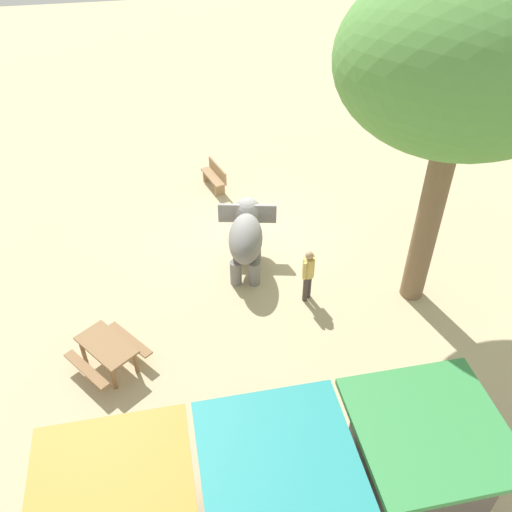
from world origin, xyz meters
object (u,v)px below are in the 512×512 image
elephant (246,235)px  person_handler (308,272)px  market_stall_green (416,471)px  shade_tree_main (467,62)px  wooden_bench (215,176)px  market_stall_teal (276,498)px  picnic_table_near (107,350)px

elephant → person_handler: 2.19m
elephant → market_stall_green: size_ratio=1.01×
shade_tree_main → person_handler: bearing=-7.4°
wooden_bench → elephant: bearing=168.2°
market_stall_green → market_stall_teal: (2.60, 0.00, 0.00)m
picnic_table_near → market_stall_teal: bearing=-3.1°
market_stall_green → market_stall_teal: bearing=0.0°
person_handler → market_stall_green: size_ratio=0.64×
picnic_table_near → market_stall_green: (-5.62, 4.54, 0.55)m
person_handler → picnic_table_near: person_handler is taller
elephant → wooden_bench: elephant is taller
market_stall_teal → wooden_bench: bearing=-92.8°
elephant → wooden_bench: bearing=17.0°
elephant → wooden_bench: size_ratio=1.76×
wooden_bench → market_stall_teal: (0.59, 12.15, 0.67)m
market_stall_green → wooden_bench: bearing=-80.6°
picnic_table_near → wooden_bench: bearing=118.0°
elephant → market_stall_green: bearing=-154.1°
person_handler → picnic_table_near: (5.26, 1.39, -0.36)m
shade_tree_main → market_stall_teal: size_ratio=3.37×
market_stall_green → elephant: bearing=-77.3°
picnic_table_near → shade_tree_main: bearing=60.4°
elephant → market_stall_green: 7.83m
person_handler → wooden_bench: person_handler is taller
picnic_table_near → market_stall_green: size_ratio=0.83×
wooden_bench → market_stall_teal: market_stall_teal is taller
shade_tree_main → wooden_bench: 10.00m
shade_tree_main → market_stall_teal: shade_tree_main is taller
market_stall_green → shade_tree_main: bearing=-114.7°
picnic_table_near → market_stall_green: 7.25m
wooden_bench → picnic_table_near: bearing=139.1°
market_stall_teal → market_stall_green: bearing=180.0°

